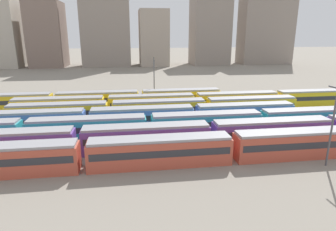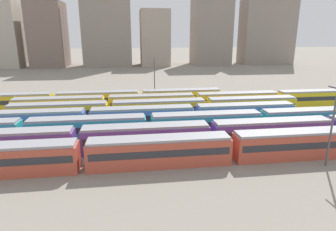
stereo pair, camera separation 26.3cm
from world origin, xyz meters
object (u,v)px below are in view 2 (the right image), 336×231
train_track_4 (159,109)px  train_track_6 (99,100)px  train_track_3 (142,117)px  catenary_pole_1 (154,78)px  train_track_1 (271,131)px  train_track_5 (237,101)px  train_track_0 (160,151)px  train_track_2 (206,124)px  catenary_pole_0 (333,122)px

train_track_4 → train_track_6: size_ratio=1.00×
train_track_3 → catenary_pole_1: bearing=78.2°
train_track_1 → train_track_5: bearing=83.1°
train_track_0 → catenary_pole_1: (2.54, 34.30, 4.10)m
train_track_2 → train_track_6: 28.31m
train_track_4 → train_track_5: 18.61m
train_track_3 → train_track_4: same height
train_track_2 → train_track_4: same height
train_track_5 → catenary_pole_0: (0.75, -29.12, 3.91)m
train_track_1 → train_track_6: size_ratio=1.68×
train_track_1 → catenary_pole_1: catenary_pole_1 is taller
train_track_3 → catenary_pole_0: 29.26m
train_track_0 → train_track_4: bearing=84.0°
train_track_6 → catenary_pole_0: (31.19, -34.32, 3.91)m
catenary_pole_0 → train_track_2: bearing=131.6°
train_track_1 → train_track_6: same height
train_track_2 → train_track_5: same height
train_track_3 → train_track_5: 23.79m
train_track_1 → train_track_2: bearing=149.2°
train_track_0 → train_track_6: size_ratio=1.00×
train_track_1 → train_track_3: size_ratio=1.68×
train_track_5 → catenary_pole_0: catenary_pole_0 is taller
train_track_4 → train_track_5: same height
train_track_2 → catenary_pole_1: catenary_pole_1 is taller
train_track_6 → train_track_0: bearing=-71.6°
train_track_1 → train_track_5: size_ratio=1.00×
train_track_0 → catenary_pole_0: bearing=-8.5°
train_track_3 → catenary_pole_1: size_ratio=5.12×
catenary_pole_0 → catenary_pole_1: (-18.25, 37.42, 0.19)m
catenary_pole_0 → train_track_1: bearing=111.3°
train_track_3 → catenary_pole_0: bearing=-40.2°
train_track_5 → train_track_2: bearing=-125.8°
train_track_1 → train_track_4: same height
train_track_4 → train_track_5: bearing=16.2°
train_track_1 → train_track_2: 10.17m
train_track_3 → train_track_6: same height
train_track_0 → train_track_1: (17.54, 5.20, 0.00)m
train_track_0 → train_track_5: (20.04, 26.00, 0.00)m
train_track_3 → catenary_pole_1: 19.54m
train_track_1 → train_track_2: same height
train_track_1 → catenary_pole_1: size_ratio=8.59×
train_track_0 → catenary_pole_1: 34.64m
train_track_4 → catenary_pole_1: catenary_pole_1 is taller
train_track_2 → train_track_1: bearing=-30.8°
train_track_3 → train_track_0: bearing=-85.0°
train_track_5 → train_track_3: bearing=-154.1°
train_track_6 → catenary_pole_1: bearing=13.5°
train_track_5 → train_track_6: 30.89m
train_track_0 → train_track_3: bearing=95.0°
train_track_1 → train_track_5: 20.95m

